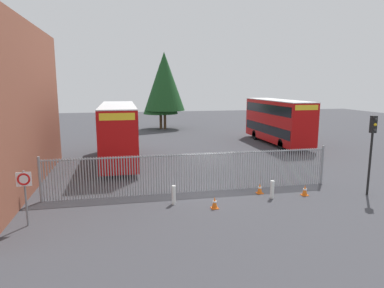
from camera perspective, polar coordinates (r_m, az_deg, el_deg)
ground_plane at (r=26.85m, az=-1.74°, el=-2.77°), size 100.00×100.00×0.00m
palisade_fence at (r=18.79m, az=0.17°, el=-4.60°), size 15.98×0.14×2.35m
double_decker_bus_near_gate at (r=26.50m, az=-12.24°, el=2.17°), size 2.54×10.81×4.42m
double_decker_bus_behind_fence_left at (r=35.22m, az=14.14°, el=3.96°), size 2.54×10.81×4.42m
bollard_near_left at (r=17.13m, az=-3.09°, el=-8.53°), size 0.20×0.20×0.95m
bollard_center_front at (r=18.44m, az=13.33°, el=-7.45°), size 0.20×0.20×0.95m
traffic_cone_by_gate at (r=19.42m, az=18.43°, el=-7.38°), size 0.34×0.34×0.59m
traffic_cone_mid_forecourt at (r=16.62m, az=3.83°, el=-9.80°), size 0.34×0.34×0.59m
traffic_cone_near_kerb at (r=19.12m, az=11.31°, el=-7.32°), size 0.34×0.34×0.59m
speed_limit_sign_post at (r=15.76m, az=-26.34°, el=-6.27°), size 0.60×0.14×2.40m
traffic_light_kerbside at (r=20.25m, az=28.00°, el=0.49°), size 0.28×0.33×4.30m
tree_tall_back at (r=45.82m, az=-4.66°, el=10.44°), size 5.36×5.36×10.18m
tree_short_side at (r=45.96m, az=-5.34°, el=9.20°), size 4.63×4.63×8.67m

